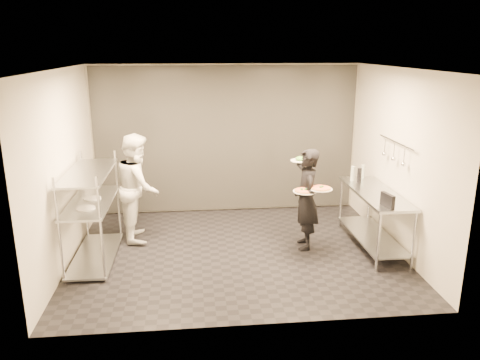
{
  "coord_description": "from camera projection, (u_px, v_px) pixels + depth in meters",
  "views": [
    {
      "loc": [
        -0.64,
        -6.69,
        3.1
      ],
      "look_at": [
        0.08,
        0.25,
        1.1
      ],
      "focal_mm": 35.0,
      "sensor_mm": 36.0,
      "label": 1
    }
  ],
  "objects": [
    {
      "name": "waiter",
      "position": [
        306.0,
        199.0,
        7.3
      ],
      "size": [
        0.43,
        0.61,
        1.6
      ],
      "primitive_type": "imported",
      "rotation": [
        0.0,
        0.0,
        -1.65
      ],
      "color": "black",
      "rests_on": "ground"
    },
    {
      "name": "pizza_plate_far",
      "position": [
        321.0,
        188.0,
        7.01
      ],
      "size": [
        0.35,
        0.35,
        0.05
      ],
      "color": "silver",
      "rests_on": "waiter"
    },
    {
      "name": "bottle_clear",
      "position": [
        363.0,
        171.0,
        8.02
      ],
      "size": [
        0.07,
        0.07,
        0.23
      ],
      "primitive_type": "cylinder",
      "color": "#98A69A",
      "rests_on": "prep_counter"
    },
    {
      "name": "pos_monitor",
      "position": [
        387.0,
        200.0,
        6.55
      ],
      "size": [
        0.11,
        0.28,
        0.2
      ],
      "primitive_type": "cube",
      "rotation": [
        0.0,
        0.0,
        0.21
      ],
      "color": "black",
      "rests_on": "prep_counter"
    },
    {
      "name": "utensil_rail",
      "position": [
        395.0,
        152.0,
        7.13
      ],
      "size": [
        0.07,
        1.2,
        0.31
      ],
      "color": "silver",
      "rests_on": "room_shell"
    },
    {
      "name": "chef",
      "position": [
        138.0,
        187.0,
        7.65
      ],
      "size": [
        0.75,
        0.92,
        1.77
      ],
      "primitive_type": "imported",
      "rotation": [
        0.0,
        0.0,
        1.66
      ],
      "color": "silver",
      "rests_on": "ground"
    },
    {
      "name": "room_shell",
      "position": [
        230.0,
        149.0,
        8.06
      ],
      "size": [
        5.0,
        4.0,
        2.8
      ],
      "color": "black",
      "rests_on": "ground"
    },
    {
      "name": "prep_counter",
      "position": [
        374.0,
        209.0,
        7.36
      ],
      "size": [
        0.6,
        1.8,
        0.92
      ],
      "color": "silver",
      "rests_on": "ground"
    },
    {
      "name": "bottle_green",
      "position": [
        353.0,
        173.0,
        7.86
      ],
      "size": [
        0.07,
        0.07,
        0.25
      ],
      "primitive_type": "cylinder",
      "color": "#98A69A",
      "rests_on": "prep_counter"
    },
    {
      "name": "pass_rack",
      "position": [
        92.0,
        211.0,
        6.89
      ],
      "size": [
        0.6,
        1.6,
        1.5
      ],
      "color": "silver",
      "rests_on": "ground"
    },
    {
      "name": "pizza_plate_near",
      "position": [
        305.0,
        191.0,
        7.02
      ],
      "size": [
        0.36,
        0.36,
        0.05
      ],
      "color": "silver",
      "rests_on": "waiter"
    },
    {
      "name": "bottle_dark",
      "position": [
        359.0,
        175.0,
        7.74
      ],
      "size": [
        0.07,
        0.07,
        0.24
      ],
      "primitive_type": "cylinder",
      "color": "black",
      "rests_on": "prep_counter"
    },
    {
      "name": "salad_plate",
      "position": [
        300.0,
        160.0,
        7.44
      ],
      "size": [
        0.3,
        0.3,
        0.07
      ],
      "color": "silver",
      "rests_on": "waiter"
    }
  ]
}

